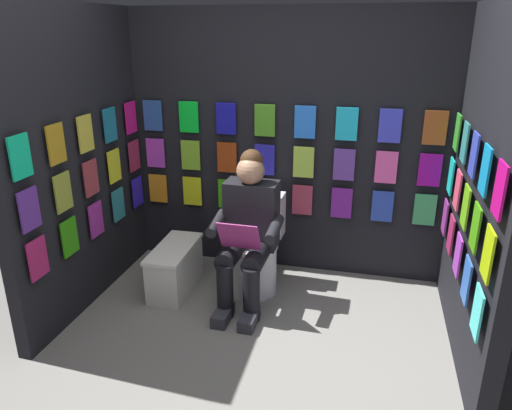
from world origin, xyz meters
TOP-DOWN VIEW (x-y plane):
  - ground_plane at (0.00, 0.00)m, footprint 30.00×30.00m
  - display_wall_back at (0.00, -1.75)m, footprint 2.76×0.14m
  - display_wall_left at (-1.38, -0.85)m, footprint 0.14×1.70m
  - display_wall_right at (1.38, -0.85)m, footprint 0.14×1.70m
  - toilet at (0.15, -1.28)m, footprint 0.41×0.56m
  - person_reading at (0.15, -1.05)m, footprint 0.53×0.69m
  - comic_longbox_near at (0.78, -1.08)m, footprint 0.30×0.64m

SIDE VIEW (x-z plane):
  - ground_plane at x=0.00m, z-range 0.00..0.00m
  - comic_longbox_near at x=0.78m, z-range 0.00..0.38m
  - toilet at x=0.15m, z-range -0.06..0.71m
  - person_reading at x=0.15m, z-range 0.00..1.20m
  - display_wall_left at x=-1.38m, z-range 0.00..2.19m
  - display_wall_right at x=1.38m, z-range 0.00..2.19m
  - display_wall_back at x=0.00m, z-range 0.00..2.19m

